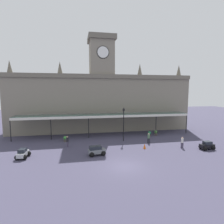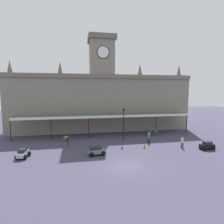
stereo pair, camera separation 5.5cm
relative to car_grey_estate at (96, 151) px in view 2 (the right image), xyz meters
The scene contains 14 objects.
ground_plane 5.00m from the car_grey_estate, 56.12° to the right, with size 140.00×140.00×0.00m, color #403D53.
station_building 16.87m from the car_grey_estate, 79.85° to the left, with size 37.54×5.68×19.57m.
entrance_canopy 11.36m from the car_grey_estate, 75.19° to the left, with size 32.51×3.26×4.09m.
car_grey_estate is the anchor object (origin of this frame).
car_silver_sedan 9.31m from the car_grey_estate, behind, with size 1.66×2.13×1.19m.
car_black_sedan 16.04m from the car_grey_estate, ahead, with size 2.08×1.57×1.19m.
pedestrian_crossing_forecourt 5.98m from the car_grey_estate, 131.56° to the left, with size 0.34×0.38×1.67m.
pedestrian_beside_cars 9.74m from the car_grey_estate, 24.17° to the left, with size 0.39×0.34×1.67m.
pedestrian_near_entrance 12.83m from the car_grey_estate, ahead, with size 0.39×0.34×1.67m.
victorian_lamppost 8.45m from the car_grey_estate, 49.14° to the left, with size 0.30×0.30×5.68m.
traffic_cone 7.38m from the car_grey_estate, 11.32° to the left, with size 0.40×0.40×0.74m, color orange.
planter_by_canopy 13.53m from the car_grey_estate, 37.27° to the left, with size 0.60×0.60×0.96m.
planter_near_kerb 8.63m from the car_grey_estate, 121.20° to the left, with size 0.60×0.60×0.96m.
planter_forecourt_centre 15.01m from the car_grey_estate, 35.32° to the left, with size 0.60×0.60×0.96m.
Camera 2 is at (-5.05, -19.03, 8.44)m, focal length 29.16 mm.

